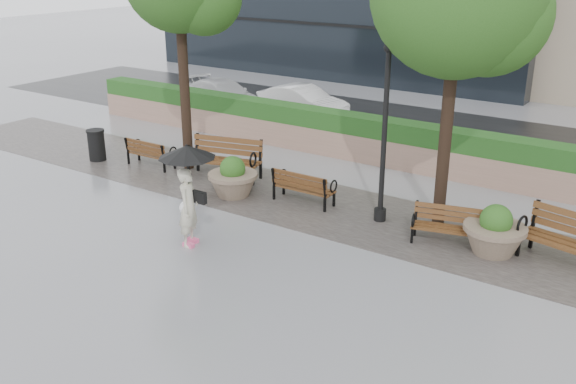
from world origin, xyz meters
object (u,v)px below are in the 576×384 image
Objects in this scene: lamppost at (384,146)px; pedestrian at (188,186)px; planter_right at (494,235)px; trash_bin at (97,146)px; bench_3 at (447,234)px; car_left at (223,96)px; planter_left at (233,181)px; bench_4 at (570,253)px; bench_0 at (151,159)px; car_right at (303,102)px; bench_2 at (303,194)px; bench_1 at (224,167)px.

lamppost is 1.88× the size of pedestrian.
planter_right is 6.48m from pedestrian.
trash_bin is 7.01m from pedestrian.
car_left reaches higher than bench_3.
bench_4 is at bearing 4.49° from planter_left.
pedestrian is at bearing 143.26° from bench_0.
car_right is at bearing -63.57° from car_left.
planter_right reaches higher than bench_2.
bench_3 is at bearing 3.01° from planter_left.
bench_1 reaches higher than bench_2.
lamppost is (-4.21, 0.02, 1.51)m from bench_4.
bench_0 is 9.17m from bench_3.
planter_left is 6.64m from planter_right.
planter_right is at bearing 1.71° from trash_bin.
lamppost is at bearing 3.73° from trash_bin.
bench_1 is 7.25m from car_right.
planter_right is 1.44× the size of trash_bin.
pedestrian reaches higher than bench_2.
planter_right is 14.54m from car_left.
bench_1 is at bearing -169.34° from bench_4.
lamppost is at bearing 174.94° from planter_right.
planter_right is 0.59× the size of pedestrian.
pedestrian is at bearing 77.72° from bench_2.
pedestrian is (-2.82, -3.44, -0.48)m from lamppost.
bench_4 is (11.59, 0.11, 0.08)m from bench_0.
car_right is at bearing 133.20° from lamppost.
trash_bin is 8.23m from car_right.
bench_0 is at bearing -177.14° from car_right.
lamppost is 1.01× the size of car_left.
bench_0 is at bearing -144.37° from car_left.
bench_0 is 0.42× the size of car_right.
car_left is at bearing 115.48° from bench_1.
bench_3 is at bearing -11.33° from lamppost.
bench_1 is 9.17m from bench_4.
bench_2 is (5.29, 0.05, 0.01)m from bench_0.
pedestrian reaches higher than bench_0.
planter_right is (6.62, 0.41, 0.01)m from planter_left.
pedestrian is at bearing -160.52° from bench_3.
car_left is 1.86× the size of pedestrian.
planter_right is (-1.47, -0.22, 0.10)m from bench_4.
bench_3 is at bearing -173.17° from planter_right.
car_right is at bearing 73.70° from trash_bin.
car_right is (-11.07, 7.32, 0.29)m from bench_4.
planter_left is at bearing 168.67° from bench_3.
trash_bin reaches higher than bench_0.
bench_0 is at bearing 179.35° from planter_right.
pedestrian reaches higher than bench_3.
car_right reaches higher than bench_0.
planter_left is 0.98× the size of planter_right.
planter_right is at bearing -7.51° from bench_3.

